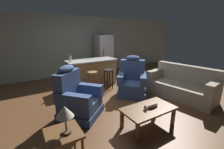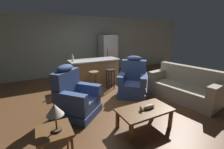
{
  "view_description": "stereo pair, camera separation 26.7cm",
  "coord_description": "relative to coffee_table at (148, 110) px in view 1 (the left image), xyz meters",
  "views": [
    {
      "loc": [
        -2.15,
        -3.57,
        1.9
      ],
      "look_at": [
        -0.02,
        -0.1,
        0.75
      ],
      "focal_mm": 24.0,
      "sensor_mm": 36.0,
      "label": 1
    },
    {
      "loc": [
        -1.92,
        -3.71,
        1.9
      ],
      "look_at": [
        -0.02,
        -0.1,
        0.75
      ],
      "focal_mm": 24.0,
      "sensor_mm": 36.0,
      "label": 2
    }
  ],
  "objects": [
    {
      "name": "refrigerator",
      "position": [
        1.23,
        4.18,
        0.52
      ],
      "size": [
        0.7,
        0.69,
        1.76
      ],
      "color": "#B7B7BC",
      "rests_on": "ground_plane"
    },
    {
      "name": "bar_stool_left",
      "position": [
        -0.18,
        2.35,
        0.11
      ],
      "size": [
        0.32,
        0.32,
        0.68
      ],
      "color": "olive",
      "rests_on": "ground_plane"
    },
    {
      "name": "kitchen_island",
      "position": [
        0.08,
        2.98,
        0.11
      ],
      "size": [
        1.8,
        0.7,
        0.95
      ],
      "color": "olive",
      "rests_on": "ground_plane"
    },
    {
      "name": "recliner_near_island",
      "position": [
        0.79,
        1.53,
        0.06
      ],
      "size": [
        1.18,
        1.18,
        1.2
      ],
      "rotation": [
        0.0,
        0.0,
        4.01
      ],
      "color": "#384C7A",
      "rests_on": "ground_plane"
    },
    {
      "name": "table_lamp",
      "position": [
        -1.68,
        -0.1,
        0.5
      ],
      "size": [
        0.24,
        0.24,
        0.41
      ],
      "color": "#4C3823",
      "rests_on": "end_table"
    },
    {
      "name": "recliner_near_lamp",
      "position": [
        -1.1,
        1.18,
        0.06
      ],
      "size": [
        1.19,
        1.19,
        1.2
      ],
      "rotation": [
        0.0,
        0.0,
        -0.85
      ],
      "color": "#384C7A",
      "rests_on": "ground_plane"
    },
    {
      "name": "back_wall",
      "position": [
        0.08,
        4.75,
        0.94
      ],
      "size": [
        12.0,
        0.05,
        2.6
      ],
      "color": "#939E93",
      "rests_on": "ground_plane"
    },
    {
      "name": "couch",
      "position": [
        1.93,
        0.58,
        -0.02
      ],
      "size": [
        1.13,
        2.01,
        0.94
      ],
      "rotation": [
        0.0,
        0.0,
        3.3
      ],
      "color": "#9E937F",
      "rests_on": "ground_plane"
    },
    {
      "name": "coffee_table",
      "position": [
        0.0,
        0.0,
        0.0
      ],
      "size": [
        1.1,
        0.6,
        0.42
      ],
      "color": "brown",
      "rests_on": "ground_plane"
    },
    {
      "name": "ground_plane",
      "position": [
        0.08,
        1.63,
        -0.36
      ],
      "size": [
        12.0,
        12.0,
        0.0
      ],
      "color": "brown"
    },
    {
      "name": "bar_stool_right",
      "position": [
        0.42,
        2.35,
        0.11
      ],
      "size": [
        0.32,
        0.32,
        0.68
      ],
      "color": "black",
      "rests_on": "ground_plane"
    },
    {
      "name": "fish_figurine",
      "position": [
        0.05,
        -0.03,
        0.1
      ],
      "size": [
        0.34,
        0.1,
        0.1
      ],
      "color": "#4C3823",
      "rests_on": "coffee_table"
    },
    {
      "name": "end_table",
      "position": [
        -1.72,
        -0.07,
        0.1
      ],
      "size": [
        0.48,
        0.48,
        0.56
      ],
      "color": "brown",
      "rests_on": "ground_plane"
    },
    {
      "name": "bottle_tall_green",
      "position": [
        -0.68,
        2.96,
        0.68
      ],
      "size": [
        0.07,
        0.07,
        0.26
      ],
      "color": "silver",
      "rests_on": "kitchen_island"
    }
  ]
}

